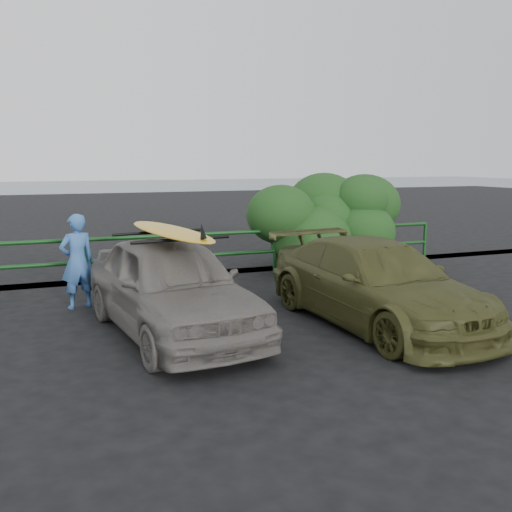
{
  "coord_description": "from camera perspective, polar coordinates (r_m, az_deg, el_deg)",
  "views": [
    {
      "loc": [
        -1.84,
        -6.44,
        2.52
      ],
      "look_at": [
        1.26,
        1.61,
        1.07
      ],
      "focal_mm": 40.0,
      "sensor_mm": 36.0,
      "label": 1
    }
  ],
  "objects": [
    {
      "name": "ocean",
      "position": [
        66.52,
        -19.56,
        6.79
      ],
      "size": [
        200.0,
        200.0,
        0.0
      ],
      "primitive_type": "plane",
      "color": "slate",
      "rests_on": "ground"
    },
    {
      "name": "roof_rack",
      "position": [
        8.29,
        -8.62,
        2.02
      ],
      "size": [
        1.53,
        1.16,
        0.05
      ],
      "primitive_type": null,
      "rotation": [
        0.0,
        0.0,
        0.13
      ],
      "color": "black",
      "rests_on": "sedan"
    },
    {
      "name": "surfboard",
      "position": [
        8.28,
        -8.63,
        2.48
      ],
      "size": [
        0.98,
        3.0,
        0.09
      ],
      "primitive_type": "ellipsoid",
      "rotation": [
        0.0,
        0.0,
        0.13
      ],
      "color": "gold",
      "rests_on": "roof_rack"
    },
    {
      "name": "sedan",
      "position": [
        8.41,
        -8.49,
        -2.97
      ],
      "size": [
        2.21,
        4.37,
        1.43
      ],
      "primitive_type": "imported",
      "rotation": [
        0.0,
        0.0,
        0.13
      ],
      "color": "slate",
      "rests_on": "ground"
    },
    {
      "name": "ground",
      "position": [
        7.16,
        -4.85,
        -11.12
      ],
      "size": [
        80.0,
        80.0,
        0.0
      ],
      "primitive_type": "plane",
      "color": "black"
    },
    {
      "name": "guardrail",
      "position": [
        11.76,
        -11.71,
        -0.47
      ],
      "size": [
        14.0,
        0.08,
        1.04
      ],
      "primitive_type": null,
      "color": "#124116",
      "rests_on": "ground"
    },
    {
      "name": "shrub_right",
      "position": [
        13.85,
        8.75,
        3.1
      ],
      "size": [
        3.2,
        2.4,
        2.0
      ],
      "primitive_type": null,
      "color": "#1E4519",
      "rests_on": "ground"
    },
    {
      "name": "man",
      "position": [
        10.23,
        -17.44,
        -0.5
      ],
      "size": [
        0.68,
        0.54,
        1.63
      ],
      "primitive_type": "imported",
      "rotation": [
        0.0,
        0.0,
        3.42
      ],
      "color": "#3B6BB2",
      "rests_on": "ground"
    },
    {
      "name": "olive_vehicle",
      "position": [
        9.01,
        11.9,
        -2.68
      ],
      "size": [
        2.1,
        4.57,
        1.29
      ],
      "primitive_type": "imported",
      "rotation": [
        0.0,
        0.0,
        0.07
      ],
      "color": "#43441E",
      "rests_on": "ground"
    }
  ]
}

